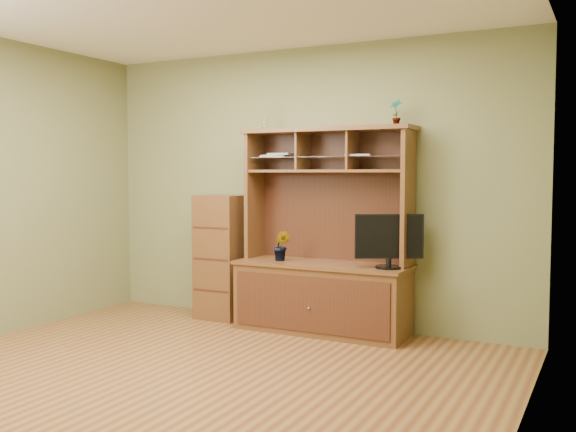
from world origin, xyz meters
The scene contains 8 objects.
room centered at (0.00, 0.00, 1.35)m, with size 4.54×4.04×2.74m.
media_hutch centered at (0.31, 1.73, 0.52)m, with size 1.66×0.61×1.90m.
monitor centered at (0.97, 1.65, 0.90)m, with size 0.55×0.32×0.47m.
orchid_plant centered at (-0.09, 1.65, 0.79)m, with size 0.16×0.13×0.29m, color #2F571D.
top_plant centered at (0.97, 1.80, 2.02)m, with size 0.12×0.08×0.23m, color #245F21.
reed_diffuser centered at (-0.35, 1.80, 2.01)m, with size 0.06×0.06×0.29m.
magazines centered at (0.06, 1.81, 1.65)m, with size 1.13×0.22×0.04m.
side_cabinet centered at (-0.85, 1.78, 0.63)m, with size 0.45×0.41×1.26m.
Camera 1 is at (2.71, -3.70, 1.48)m, focal length 40.00 mm.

